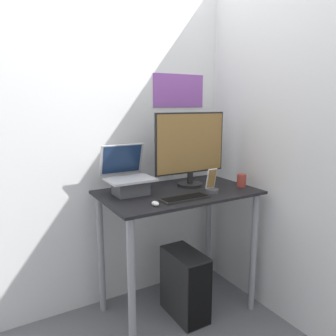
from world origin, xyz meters
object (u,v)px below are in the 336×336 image
keyboard (185,198)px  computer_tower (185,284)px  cell_phone (212,187)px  monitor (190,149)px  mouse (155,204)px  laptop (129,181)px

keyboard → computer_tower: bearing=53.7°
keyboard → cell_phone: cell_phone is taller
monitor → mouse: size_ratio=9.32×
laptop → keyboard: size_ratio=1.01×
keyboard → computer_tower: size_ratio=0.67×
computer_tower → laptop: bearing=150.2°
monitor → keyboard: monitor is taller
laptop → mouse: size_ratio=5.24×
keyboard → cell_phone: (0.26, 0.04, 0.03)m
cell_phone → monitor: bearing=93.7°
keyboard → cell_phone: 0.26m
laptop → computer_tower: (0.35, -0.20, -0.80)m
computer_tower → monitor: bearing=49.4°
laptop → keyboard: laptop is taller
cell_phone → keyboard: bearing=-171.0°
monitor → computer_tower: size_ratio=1.20×
laptop → cell_phone: bearing=-27.7°
monitor → keyboard: size_ratio=1.79×
cell_phone → computer_tower: cell_phone is taller
keyboard → computer_tower: keyboard is taller
laptop → monitor: monitor is taller
monitor → cell_phone: 0.36m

